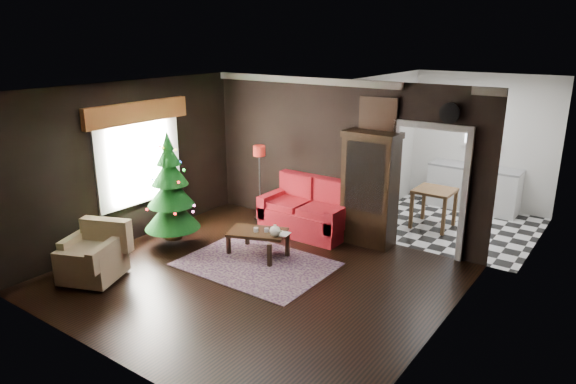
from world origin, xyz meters
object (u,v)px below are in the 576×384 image
Objects in this scene: armchair at (91,251)px; teapot at (275,231)px; wall_clock at (450,113)px; christmas_tree at (170,188)px; coffee_table at (258,243)px; floor_lamp at (260,183)px; curio_cabinet at (370,191)px; kitchen_table at (433,208)px; loveseat at (307,207)px.

armchair reaches higher than teapot.
wall_clock reaches higher than teapot.
armchair is (-0.01, -1.60, -0.59)m from christmas_tree.
wall_clock is at bearing 35.30° from coffee_table.
floor_lamp is 4.50× the size of wall_clock.
floor_lamp is 1.71× the size of armchair.
teapot is at bearing -3.23° from coffee_table.
coffee_table is at bearing 176.77° from teapot.
coffee_table is at bearing -128.70° from curio_cabinet.
curio_cabinet is 1.67m from kitchen_table.
coffee_table is 3.53m from kitchen_table.
armchair is at bearing -99.62° from floor_lamp.
wall_clock reaches higher than curio_cabinet.
floor_lamp is 3.34m from kitchen_table.
christmas_tree reaches higher than kitchen_table.
christmas_tree reaches higher than loveseat.
coffee_table is 4.58× the size of teapot.
armchair is at bearing -135.32° from wall_clock.
floor_lamp is at bearing 72.11° from christmas_tree.
armchair is 6.10m from kitchen_table.
loveseat is 1.82× the size of coffee_table.
christmas_tree is at bearing -133.61° from kitchen_table.
coffee_table is (1.46, 2.13, -0.24)m from armchair.
floor_lamp reaches higher than kitchen_table.
kitchen_table is at bearing 113.75° from wall_clock.
kitchen_table is (3.34, 3.50, -0.68)m from christmas_tree.
loveseat is 1.36m from coffee_table.
wall_clock is at bearing 22.41° from armchair.
floor_lamp is 7.04× the size of teapot.
wall_clock is (1.20, 0.18, 1.43)m from curio_cabinet.
loveseat is 2.47m from christmas_tree.
armchair is 5.81m from wall_clock.
kitchen_table is at bearing 65.56° from curio_cabinet.
curio_cabinet is 3.40m from christmas_tree.
kitchen_table reaches higher than teapot.
floor_lamp is at bearing -147.35° from kitchen_table.
teapot is (-0.87, -1.57, -0.42)m from curio_cabinet.
curio_cabinet is 1.32× the size of floor_lamp.
teapot reaches higher than coffee_table.
coffee_table is at bearing -93.86° from loveseat.
floor_lamp is 1.78m from teapot.
loveseat is 8.31× the size of teapot.
christmas_tree is at bearing 67.47° from armchair.
floor_lamp is at bearing 136.22° from teapot.
curio_cabinet is 2.53× the size of kitchen_table.
christmas_tree is (-2.69, -2.07, 0.10)m from curio_cabinet.
curio_cabinet is at bearing -171.47° from wall_clock.
armchair is at bearing -90.26° from christmas_tree.
kitchen_table is (1.80, 1.65, -0.12)m from loveseat.
wall_clock is (3.89, 2.25, 1.33)m from christmas_tree.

